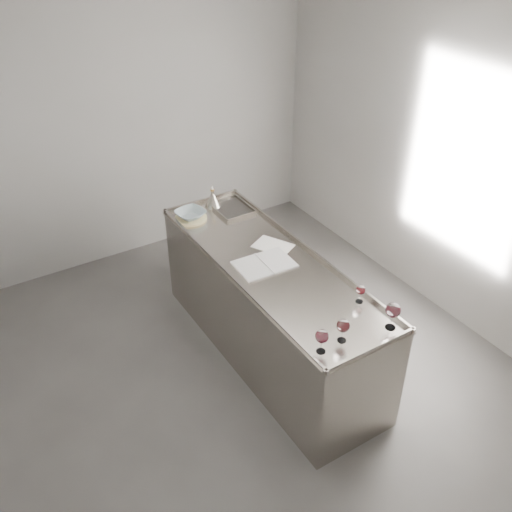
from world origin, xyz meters
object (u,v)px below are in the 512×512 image
wine_glass_small (361,290)px  ceramic_bowl (191,214)px  wine_glass_left (322,337)px  wine_glass_middle (343,326)px  wine_glass_right (393,311)px  notebook (264,264)px  counter (269,309)px  wine_funnel (213,200)px

wine_glass_small → ceramic_bowl: bearing=106.3°
wine_glass_left → wine_glass_middle: size_ratio=1.01×
wine_glass_right → wine_glass_small: 0.33m
notebook → ceramic_bowl: 0.97m
wine_glass_middle → ceramic_bowl: bearing=93.8°
wine_glass_middle → notebook: size_ratio=0.37×
counter → ceramic_bowl: ceramic_bowl is taller
wine_glass_right → ceramic_bowl: (-0.49, 2.04, -0.09)m
wine_glass_middle → wine_glass_right: bearing=-11.3°
ceramic_bowl → wine_funnel: 0.30m
notebook → ceramic_bowl: (-0.17, 0.95, 0.04)m
wine_glass_middle → notebook: (0.04, 1.01, -0.12)m
counter → notebook: bearing=177.5°
wine_glass_small → ceramic_bowl: (-0.50, 1.71, -0.05)m
wine_glass_small → notebook: (-0.33, 0.75, -0.09)m
wine_glass_right → wine_glass_small: (0.01, 0.33, -0.04)m
wine_glass_left → wine_funnel: wine_funnel is taller
wine_glass_small → wine_funnel: 1.83m
ceramic_bowl → wine_glass_small: bearing=-73.7°
counter → wine_glass_small: size_ratio=17.08×
ceramic_bowl → wine_glass_left: bearing=-91.5°
counter → wine_funnel: wine_funnel is taller
wine_glass_middle → ceramic_bowl: wine_glass_middle is taller
wine_glass_small → notebook: 0.83m
counter → wine_glass_small: 0.98m
wine_glass_small → ceramic_bowl: wine_glass_small is taller
wine_glass_middle → wine_glass_left: bearing=-176.5°
wine_glass_right → ceramic_bowl: bearing=103.6°
wine_glass_small → wine_glass_left: bearing=-154.0°
wine_glass_left → ceramic_bowl: wine_glass_left is taller
wine_glass_left → wine_glass_small: bearing=26.0°
wine_funnel → wine_glass_left: bearing=-99.1°
wine_glass_middle → wine_glass_small: (0.37, 0.26, -0.02)m
notebook → wine_funnel: size_ratio=2.14×
counter → ceramic_bowl: 1.11m
wine_glass_left → wine_glass_small: 0.61m
wine_glass_right → wine_funnel: wine_funnel is taller
counter → notebook: (-0.05, 0.00, 0.47)m
wine_glass_middle → wine_glass_right: (0.36, -0.07, 0.02)m
wine_glass_right → wine_glass_small: bearing=88.8°
wine_glass_small → wine_glass_right: bearing=-91.2°
ceramic_bowl → wine_funnel: (0.28, 0.11, 0.02)m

